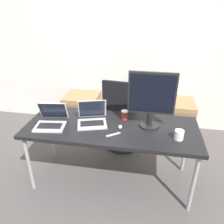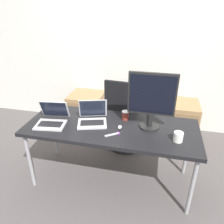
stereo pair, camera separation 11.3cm
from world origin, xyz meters
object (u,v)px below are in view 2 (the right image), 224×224
laptop_right (52,119)px  mouse (120,127)px  laptop_left (92,118)px  coffee_cup_white (178,137)px  cabinet_left (87,110)px  cabinet_right (179,120)px  office_chair (125,123)px  monitor (152,100)px  coffee_cup_brown (125,115)px

laptop_right → mouse: (0.74, 0.06, -0.03)m
laptop_left → mouse: size_ratio=6.02×
coffee_cup_white → cabinet_left: bearing=136.9°
cabinet_left → cabinet_right: bearing=0.0°
cabinet_left → laptop_right: (0.06, -1.25, 0.50)m
cabinet_left → laptop_left: bearing=-67.1°
office_chair → coffee_cup_white: 1.12m
office_chair → laptop_right: office_chair is taller
laptop_left → coffee_cup_white: 0.92m
office_chair → monitor: (0.36, -0.62, 0.66)m
cabinet_right → coffee_cup_brown: bearing=-124.9°
office_chair → coffee_cup_white: (0.65, -0.82, 0.39)m
laptop_right → coffee_cup_white: size_ratio=3.64×
cabinet_left → laptop_left: size_ratio=1.60×
laptop_right → monitor: size_ratio=0.58×
monitor → coffee_cup_brown: size_ratio=5.82×
monitor → coffee_cup_white: 0.44m
cabinet_right → laptop_right: (-1.44, -1.25, 0.50)m
laptop_left → coffee_cup_white: (0.90, -0.16, -0.00)m
cabinet_right → coffee_cup_brown: size_ratio=5.70×
laptop_left → mouse: laptop_left is taller
monitor → coffee_cup_white: size_ratio=6.28×
office_chair → laptop_right: (-0.67, -0.78, 0.39)m
cabinet_left → laptop_left: 1.32m
cabinet_right → coffee_cup_brown: coffee_cup_brown is taller
monitor → mouse: size_ratio=9.88×
mouse → coffee_cup_white: bearing=-9.9°
monitor → laptop_left: bearing=-176.6°
cabinet_left → coffee_cup_brown: size_ratio=5.70×
office_chair → coffee_cup_brown: bearing=-80.4°
mouse → laptop_right: bearing=-175.3°
laptop_right → mouse: bearing=4.7°
cabinet_right → monitor: size_ratio=0.98×
office_chair → mouse: 0.81m
office_chair → monitor: size_ratio=1.80×
office_chair → coffee_cup_brown: size_ratio=10.49×
cabinet_right → coffee_cup_white: 1.39m
laptop_right → coffee_cup_white: 1.32m
laptop_right → monitor: bearing=8.8°
cabinet_left → coffee_cup_white: (1.38, -1.29, 0.50)m
coffee_cup_white → laptop_right: bearing=178.2°
laptop_left → laptop_right: laptop_left is taller
laptop_right → coffee_cup_brown: bearing=19.5°
coffee_cup_white → mouse: bearing=170.1°
laptop_left → monitor: (0.62, 0.04, 0.27)m
laptop_right → cabinet_right: bearing=40.9°
cabinet_left → laptop_right: 1.34m
office_chair → mouse: (0.07, -0.72, 0.36)m
mouse → laptop_left: bearing=168.9°
coffee_cup_white → laptop_left: bearing=169.7°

